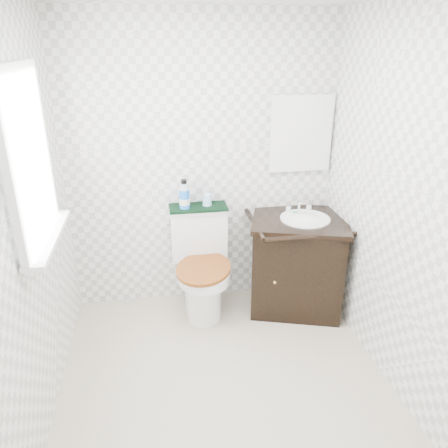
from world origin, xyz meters
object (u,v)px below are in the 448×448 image
object	(u,v)px
toilet	(201,269)
vanity	(297,260)
mouthwash_bottle	(184,195)
trash_bin	(201,288)
cup	(207,200)

from	to	relation	value
toilet	vanity	bearing A→B (deg)	-4.19
mouthwash_bottle	trash_bin	bearing A→B (deg)	-17.07
trash_bin	mouthwash_bottle	xyz separation A→B (m)	(-0.11, 0.03, 0.85)
vanity	mouthwash_bottle	distance (m)	1.11
toilet	trash_bin	xyz separation A→B (m)	(0.00, 0.07, -0.23)
cup	toilet	bearing A→B (deg)	-118.89
toilet	trash_bin	world-z (taller)	toilet
trash_bin	cup	world-z (taller)	cup
cup	vanity	bearing A→B (deg)	-15.12
vanity	mouthwash_bottle	size ratio (longest dim) A/B	3.86
mouthwash_bottle	cup	world-z (taller)	mouthwash_bottle
trash_bin	cup	xyz separation A→B (m)	(0.08, 0.07, 0.79)
toilet	cup	xyz separation A→B (m)	(0.08, 0.14, 0.57)
vanity	trash_bin	size ratio (longest dim) A/B	2.95
toilet	mouthwash_bottle	size ratio (longest dim) A/B	3.70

